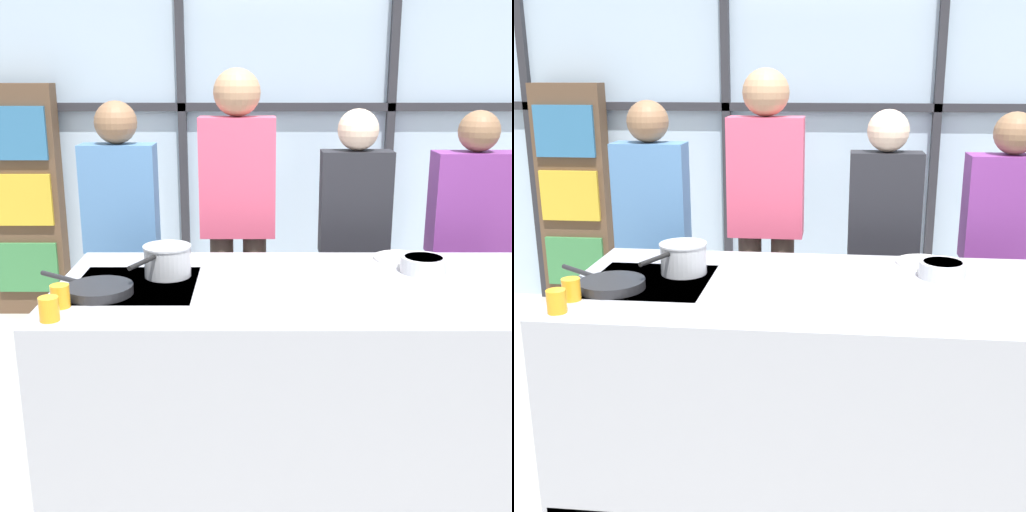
{
  "view_description": "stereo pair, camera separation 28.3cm",
  "coord_description": "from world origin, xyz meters",
  "views": [
    {
      "loc": [
        -0.22,
        -2.62,
        1.78
      ],
      "look_at": [
        -0.22,
        0.1,
        1.0
      ],
      "focal_mm": 45.0,
      "sensor_mm": 36.0,
      "label": 1
    },
    {
      "loc": [
        0.06,
        -2.61,
        1.78
      ],
      "look_at": [
        -0.22,
        0.1,
        1.0
      ],
      "focal_mm": 45.0,
      "sensor_mm": 36.0,
      "label": 2
    }
  ],
  "objects": [
    {
      "name": "spectator_far_left",
      "position": [
        -0.98,
        0.87,
        0.94
      ],
      "size": [
        0.41,
        0.23,
        1.64
      ],
      "rotation": [
        0.0,
        0.0,
        3.14
      ],
      "color": "#232838",
      "rests_on": "ground_plane"
    },
    {
      "name": "ground_plane",
      "position": [
        0.0,
        0.0,
        0.0
      ],
      "size": [
        18.0,
        18.0,
        0.0
      ],
      "primitive_type": "plane",
      "color": "#ADA89E"
    },
    {
      "name": "saucepan",
      "position": [
        -0.62,
        0.12,
        0.98
      ],
      "size": [
        0.24,
        0.38,
        0.14
      ],
      "color": "silver",
      "rests_on": "demo_island"
    },
    {
      "name": "white_plate",
      "position": [
        0.48,
        0.39,
        0.91
      ],
      "size": [
        0.26,
        0.26,
        0.01
      ],
      "primitive_type": "cylinder",
      "color": "white",
      "rests_on": "demo_island"
    },
    {
      "name": "back_window_wall",
      "position": [
        0.0,
        2.24,
        1.4
      ],
      "size": [
        6.4,
        0.1,
        2.8
      ],
      "color": "silver",
      "rests_on": "ground_plane"
    },
    {
      "name": "spectator_center_right",
      "position": [
        0.33,
        0.87,
        0.92
      ],
      "size": [
        0.39,
        0.22,
        1.6
      ],
      "rotation": [
        0.0,
        0.0,
        3.14
      ],
      "color": "#47382D",
      "rests_on": "ground_plane"
    },
    {
      "name": "spectator_center_left",
      "position": [
        -0.33,
        0.87,
        1.05
      ],
      "size": [
        0.41,
        0.25,
        1.81
      ],
      "rotation": [
        0.0,
        0.0,
        3.14
      ],
      "color": "#47382D",
      "rests_on": "ground_plane"
    },
    {
      "name": "bookshelf",
      "position": [
        -1.93,
        2.06,
        0.86
      ],
      "size": [
        0.53,
        0.19,
        1.71
      ],
      "color": "brown",
      "rests_on": "ground_plane"
    },
    {
      "name": "juice_glass_near",
      "position": [
        -0.98,
        -0.41,
        0.95
      ],
      "size": [
        0.07,
        0.07,
        0.09
      ],
      "primitive_type": "cylinder",
      "color": "orange",
      "rests_on": "demo_island"
    },
    {
      "name": "spectator_far_right",
      "position": [
        0.98,
        0.87,
        0.89
      ],
      "size": [
        0.45,
        0.22,
        1.59
      ],
      "rotation": [
        0.0,
        0.0,
        3.14
      ],
      "color": "#47382D",
      "rests_on": "ground_plane"
    },
    {
      "name": "juice_glass_far",
      "position": [
        -0.98,
        -0.27,
        0.95
      ],
      "size": [
        0.07,
        0.07,
        0.09
      ],
      "primitive_type": "cylinder",
      "color": "orange",
      "rests_on": "demo_island"
    },
    {
      "name": "demo_island",
      "position": [
        -0.0,
        -0.0,
        0.45
      ],
      "size": [
        2.17,
        1.03,
        0.9
      ],
      "color": "#A8AAB2",
      "rests_on": "ground_plane"
    },
    {
      "name": "frying_pan",
      "position": [
        -0.88,
        -0.12,
        0.92
      ],
      "size": [
        0.44,
        0.35,
        0.04
      ],
      "color": "#232326",
      "rests_on": "demo_island"
    },
    {
      "name": "mixing_bowl",
      "position": [
        0.54,
        0.18,
        0.94
      ],
      "size": [
        0.21,
        0.21,
        0.07
      ],
      "color": "silver",
      "rests_on": "demo_island"
    }
  ]
}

